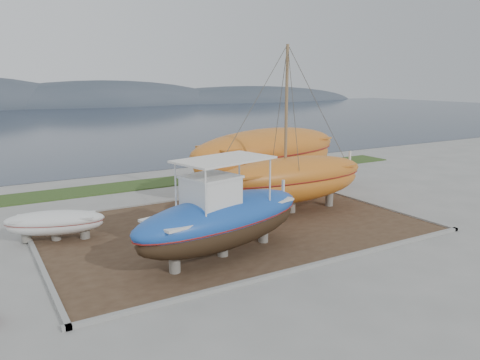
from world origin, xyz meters
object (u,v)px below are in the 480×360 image
orange_bare_hull (268,161)px  white_dinghy (55,226)px  blue_caique (222,208)px  orange_sailboat (293,131)px

orange_bare_hull → white_dinghy: bearing=-178.6°
blue_caique → orange_bare_hull: (8.08, 8.67, -0.05)m
white_dinghy → orange_sailboat: size_ratio=0.47×
blue_caique → orange_bare_hull: 11.86m
orange_sailboat → orange_bare_hull: 5.71m
blue_caique → orange_bare_hull: bearing=33.6°
orange_sailboat → orange_bare_hull: bearing=71.2°
blue_caique → orange_sailboat: orange_sailboat is taller
orange_bare_hull → blue_caique: bearing=-144.0°
white_dinghy → orange_sailboat: (12.04, -1.83, 3.83)m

